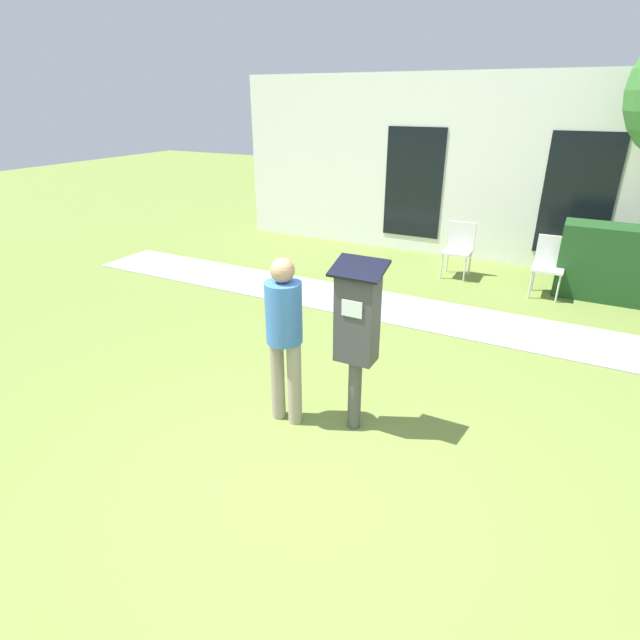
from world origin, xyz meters
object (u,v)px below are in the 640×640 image
person_standing (284,330)px  outdoor_chair_middle (550,261)px  parking_meter (357,326)px  outdoor_chair_left (459,245)px

person_standing → outdoor_chair_middle: size_ratio=1.76×
parking_meter → person_standing: (-0.61, -0.19, -0.09)m
outdoor_chair_left → parking_meter: bearing=-91.5°
parking_meter → outdoor_chair_middle: bearing=74.5°
outdoor_chair_left → outdoor_chair_middle: same height
parking_meter → person_standing: 0.64m
person_standing → outdoor_chair_middle: person_standing is taller
parking_meter → outdoor_chair_left: size_ratio=1.77×
person_standing → parking_meter: bearing=23.1°
person_standing → outdoor_chair_middle: bearing=74.4°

